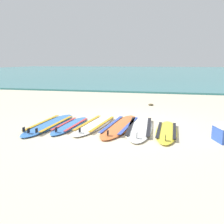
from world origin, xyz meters
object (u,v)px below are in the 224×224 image
Objects in this scene: surfboard_2 at (95,124)px; cooler_box at (224,133)px; surfboard_1 at (70,125)px; surfboard_4 at (140,127)px; surfboard_5 at (167,131)px; surfboard_0 at (50,124)px; surfboard_3 at (120,126)px.

cooler_box reaches higher than surfboard_2.
cooler_box is at bearing -7.61° from surfboard_1.
surfboard_2 is at bearing 177.47° from surfboard_4.
surfboard_0 is at bearing 178.95° from surfboard_5.
surfboard_1 is at bearing -170.15° from surfboard_3.
surfboard_2 is 4.55× the size of cooler_box.
surfboard_1 is at bearing 0.91° from surfboard_0.
surfboard_4 is at bearing 159.54° from surfboard_5.
surfboard_0 is at bearing -175.40° from surfboard_4.
surfboard_0 and surfboard_3 have the same top height.
surfboard_2 is 0.94× the size of surfboard_4.
surfboard_5 is 1.26m from cooler_box.
surfboard_2 is 0.69m from surfboard_3.
surfboard_3 is at bearing 166.18° from surfboard_5.
surfboard_2 is at bearing 166.61° from cooler_box.
surfboard_0 and surfboard_4 have the same top height.
surfboard_3 is at bearing 9.85° from surfboard_1.
surfboard_1 and surfboard_3 have the same top height.
surfboard_0 is 0.97× the size of surfboard_4.
surfboard_4 is at bearing -4.64° from surfboard_3.
surfboard_1 is 0.76× the size of surfboard_4.
surfboard_3 is 0.52m from surfboard_4.
surfboard_1 is 3.69m from cooler_box.
surfboard_3 is 1.22m from surfboard_5.
surfboard_4 is 0.71m from surfboard_5.
surfboard_3 is 1.27× the size of surfboard_5.
surfboard_1 is at bearing -174.21° from surfboard_4.
surfboard_0 is 0.96× the size of surfboard_3.
surfboard_3 is at bearing 7.10° from surfboard_0.
surfboard_3 is 4.89× the size of cooler_box.
surfboard_5 is 3.85× the size of cooler_box.
cooler_box reaches higher than surfboard_5.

